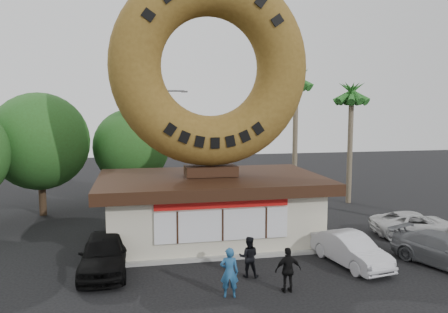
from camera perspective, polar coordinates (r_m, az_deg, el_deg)
name	(u,v)px	position (r m, az deg, el deg)	size (l,w,h in m)	color
ground	(237,285)	(17.34, 1.77, -16.43)	(90.00, 90.00, 0.00)	black
donut_shop	(211,205)	(22.40, -1.72, -6.38)	(11.20, 7.20, 3.80)	beige
giant_donut	(210,67)	(21.94, -1.79, 11.64)	(9.85, 9.85, 2.51)	brown
tree_west	(40,141)	(29.21, -22.92, 1.83)	(6.00, 6.00, 7.65)	#473321
tree_mid	(131,147)	(30.67, -12.00, 1.23)	(5.20, 5.20, 6.63)	#473321
palm_near	(296,83)	(31.63, 9.40, 9.41)	(2.60, 2.60, 9.75)	#726651
palm_far	(352,96)	(31.66, 16.33, 7.55)	(2.60, 2.60, 8.75)	#726651
street_lamp	(162,139)	(31.68, -8.12, 2.31)	(2.11, 0.20, 8.00)	#59595E
person_left	(229,272)	(16.04, 0.70, -14.89)	(0.66, 0.43, 1.81)	navy
person_center	(249,257)	(17.84, 3.24, -12.94)	(0.80, 0.62, 1.64)	black
person_right	(288,270)	(16.61, 8.37, -14.45)	(0.98, 0.41, 1.67)	black
car_black	(104,253)	(18.96, -15.40, -12.09)	(1.86, 4.62, 1.58)	black
car_silver	(351,249)	(19.88, 16.20, -11.58)	(1.43, 4.09, 1.35)	#BBBBC1
car_grey	(446,251)	(21.15, 27.03, -10.93)	(1.90, 4.66, 1.35)	#5C5E61
car_white	(416,224)	(25.24, 23.77, -8.11)	(2.10, 4.54, 1.26)	#BCBCBC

